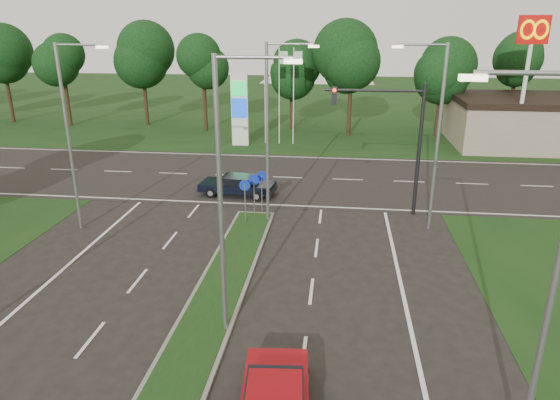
# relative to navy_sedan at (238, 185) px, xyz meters

# --- Properties ---
(verge_far) EXTENTS (160.00, 50.00, 0.02)m
(verge_far) POSITION_rel_navy_sedan_xyz_m (1.60, 35.00, -0.65)
(verge_far) COLOR black
(verge_far) RESTS_ON ground
(cross_road) EXTENTS (160.00, 12.00, 0.02)m
(cross_road) POSITION_rel_navy_sedan_xyz_m (1.60, 4.00, -0.65)
(cross_road) COLOR black
(cross_road) RESTS_ON ground
(median_kerb) EXTENTS (2.00, 26.00, 0.12)m
(median_kerb) POSITION_rel_navy_sedan_xyz_m (1.60, -16.00, -0.59)
(median_kerb) COLOR slate
(median_kerb) RESTS_ON ground
(commercial_building) EXTENTS (16.00, 9.00, 4.00)m
(commercial_building) POSITION_rel_navy_sedan_xyz_m (23.60, 16.00, 1.35)
(commercial_building) COLOR gray
(commercial_building) RESTS_ON ground
(streetlight_median_near) EXTENTS (2.53, 0.22, 9.00)m
(streetlight_median_near) POSITION_rel_navy_sedan_xyz_m (2.60, -14.00, 4.43)
(streetlight_median_near) COLOR gray
(streetlight_median_near) RESTS_ON ground
(streetlight_median_far) EXTENTS (2.53, 0.22, 9.00)m
(streetlight_median_far) POSITION_rel_navy_sedan_xyz_m (2.60, -4.00, 4.43)
(streetlight_median_far) COLOR gray
(streetlight_median_far) RESTS_ON ground
(streetlight_left_far) EXTENTS (2.53, 0.22, 9.00)m
(streetlight_left_far) POSITION_rel_navy_sedan_xyz_m (-6.70, -6.00, 4.43)
(streetlight_left_far) COLOR gray
(streetlight_left_far) RESTS_ON ground
(streetlight_right_far) EXTENTS (2.53, 0.22, 9.00)m
(streetlight_right_far) POSITION_rel_navy_sedan_xyz_m (10.40, -4.00, 4.43)
(streetlight_right_far) COLOR gray
(streetlight_right_far) RESTS_ON ground
(streetlight_right_near) EXTENTS (2.53, 0.22, 9.00)m
(streetlight_right_near) POSITION_rel_navy_sedan_xyz_m (10.40, -18.00, 4.43)
(streetlight_right_near) COLOR gray
(streetlight_right_near) RESTS_ON ground
(traffic_signal) EXTENTS (5.10, 0.42, 7.00)m
(traffic_signal) POSITION_rel_navy_sedan_xyz_m (8.79, -2.00, 4.00)
(traffic_signal) COLOR black
(traffic_signal) RESTS_ON ground
(median_signs) EXTENTS (1.16, 1.76, 2.38)m
(median_signs) POSITION_rel_navy_sedan_xyz_m (1.60, -3.60, 1.06)
(median_signs) COLOR gray
(median_signs) RESTS_ON ground
(gas_pylon) EXTENTS (5.80, 1.26, 8.00)m
(gas_pylon) POSITION_rel_navy_sedan_xyz_m (-2.18, 13.05, 2.54)
(gas_pylon) COLOR silver
(gas_pylon) RESTS_ON ground
(mcdonalds_sign) EXTENTS (2.20, 0.47, 10.40)m
(mcdonalds_sign) POSITION_rel_navy_sedan_xyz_m (19.60, 11.97, 7.33)
(mcdonalds_sign) COLOR silver
(mcdonalds_sign) RESTS_ON ground
(treeline_far) EXTENTS (6.00, 6.00, 9.90)m
(treeline_far) POSITION_rel_navy_sedan_xyz_m (1.70, 19.93, 6.18)
(treeline_far) COLOR black
(treeline_far) RESTS_ON ground
(navy_sedan) EXTENTS (4.57, 2.23, 1.21)m
(navy_sedan) POSITION_rel_navy_sedan_xyz_m (0.00, 0.00, 0.00)
(navy_sedan) COLOR black
(navy_sedan) RESTS_ON ground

